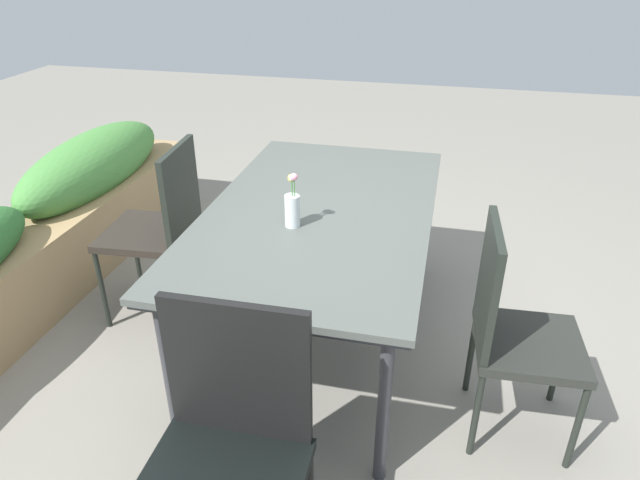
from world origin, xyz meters
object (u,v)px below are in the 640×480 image
at_px(chair_far_side, 161,222).
at_px(planter_box, 29,243).
at_px(chair_near_left, 512,325).
at_px(chair_end_left, 226,448).
at_px(flower_vase, 292,207).
at_px(dining_table, 320,218).

height_order(chair_far_side, planter_box, chair_far_side).
distance_m(chair_near_left, chair_end_left, 1.22).
bearing_deg(chair_near_left, flower_vase, -105.08).
xyz_separation_m(chair_near_left, chair_end_left, (-0.84, 0.88, 0.00)).
xyz_separation_m(dining_table, flower_vase, (-0.20, 0.08, 0.15)).
bearing_deg(dining_table, chair_end_left, 179.94).
relative_size(chair_near_left, planter_box, 0.30).
height_order(dining_table, chair_far_side, chair_far_side).
bearing_deg(planter_box, chair_end_left, -126.42).
bearing_deg(flower_vase, planter_box, 82.75).
distance_m(dining_table, chair_end_left, 1.26).
height_order(dining_table, chair_end_left, chair_end_left).
xyz_separation_m(dining_table, chair_near_left, (-0.41, -0.88, -0.18)).
xyz_separation_m(chair_far_side, planter_box, (-0.06, 0.82, -0.20)).
distance_m(chair_near_left, chair_far_side, 1.83).
bearing_deg(flower_vase, chair_end_left, -175.87).
relative_size(dining_table, planter_box, 0.56).
height_order(chair_far_side, chair_end_left, chair_far_side).
distance_m(chair_far_side, planter_box, 0.84).
bearing_deg(chair_far_side, planter_box, 89.71).
xyz_separation_m(chair_far_side, flower_vase, (-0.27, -0.80, 0.29)).
relative_size(chair_far_side, chair_end_left, 1.01).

